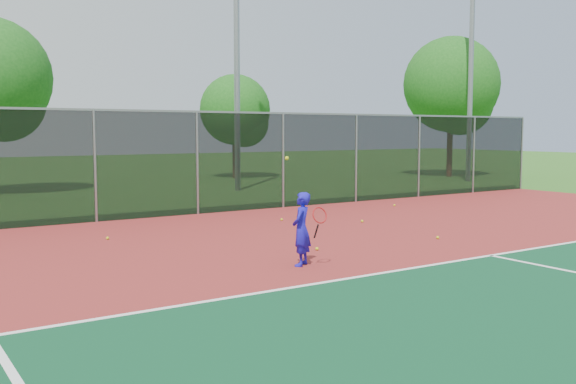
{
  "coord_description": "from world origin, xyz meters",
  "views": [
    {
      "loc": [
        -8.12,
        -5.12,
        2.46
      ],
      "look_at": [
        -1.43,
        5.0,
        1.3
      ],
      "focal_mm": 40.0,
      "sensor_mm": 36.0,
      "label": 1
    }
  ],
  "objects": [
    {
      "name": "fence_back",
      "position": [
        0.0,
        12.0,
        1.56
      ],
      "size": [
        30.0,
        0.06,
        3.03
      ],
      "color": "black",
      "rests_on": "court_apron"
    },
    {
      "name": "practice_ball_0",
      "position": [
        2.89,
        7.95,
        0.06
      ],
      "size": [
        0.07,
        0.07,
        0.07
      ],
      "primitive_type": "sphere",
      "color": "#C2C617",
      "rests_on": "court_apron"
    },
    {
      "name": "tennis_player",
      "position": [
        -1.6,
        4.31,
        0.69
      ],
      "size": [
        0.59,
        0.69,
        1.99
      ],
      "color": "#1C13BB",
      "rests_on": "court_apron"
    },
    {
      "name": "floodlight_ne",
      "position": [
        16.5,
        16.14,
        7.32
      ],
      "size": [
        0.9,
        0.4,
        13.07
      ],
      "color": "gray",
      "rests_on": "ground"
    },
    {
      "name": "practice_ball_5",
      "position": [
        2.6,
        4.96,
        0.06
      ],
      "size": [
        0.07,
        0.07,
        0.07
      ],
      "primitive_type": "sphere",
      "color": "#C2C617",
      "rests_on": "court_apron"
    },
    {
      "name": "practice_ball_3",
      "position": [
        6.16,
        10.22,
        0.06
      ],
      "size": [
        0.07,
        0.07,
        0.07
      ],
      "primitive_type": "sphere",
      "color": "#C2C617",
      "rests_on": "court_apron"
    },
    {
      "name": "court_apron",
      "position": [
        0.0,
        2.0,
        0.01
      ],
      "size": [
        30.0,
        20.0,
        0.02
      ],
      "primitive_type": "cube",
      "color": "maroon",
      "rests_on": "ground"
    },
    {
      "name": "ground",
      "position": [
        0.0,
        0.0,
        0.0
      ],
      "size": [
        120.0,
        120.0,
        0.0
      ],
      "primitive_type": "plane",
      "color": "#29601B",
      "rests_on": "ground"
    },
    {
      "name": "practice_ball_1",
      "position": [
        1.27,
        9.4,
        0.06
      ],
      "size": [
        0.07,
        0.07,
        0.07
      ],
      "primitive_type": "sphere",
      "color": "#C2C617",
      "rests_on": "court_apron"
    },
    {
      "name": "tree_back_right",
      "position": [
        18.37,
        18.91,
        4.7
      ],
      "size": [
        5.1,
        5.1,
        7.49
      ],
      "color": "#3B2415",
      "rests_on": "ground"
    },
    {
      "name": "tree_back_mid",
      "position": [
        8.21,
        24.4,
        3.39
      ],
      "size": [
        3.68,
        3.68,
        5.4
      ],
      "color": "#3B2415",
      "rests_on": "ground"
    },
    {
      "name": "practice_ball_4",
      "position": [
        -3.66,
        9.0,
        0.06
      ],
      "size": [
        0.07,
        0.07,
        0.07
      ],
      "primitive_type": "sphere",
      "color": "#C2C617",
      "rests_on": "court_apron"
    },
    {
      "name": "practice_ball_2",
      "position": [
        -0.49,
        5.35,
        0.06
      ],
      "size": [
        0.07,
        0.07,
        0.07
      ],
      "primitive_type": "sphere",
      "color": "#C2C617",
      "rests_on": "court_apron"
    },
    {
      "name": "floodlight_n",
      "position": [
        4.71,
        18.07,
        7.32
      ],
      "size": [
        0.9,
        0.4,
        13.07
      ],
      "color": "gray",
      "rests_on": "ground"
    }
  ]
}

